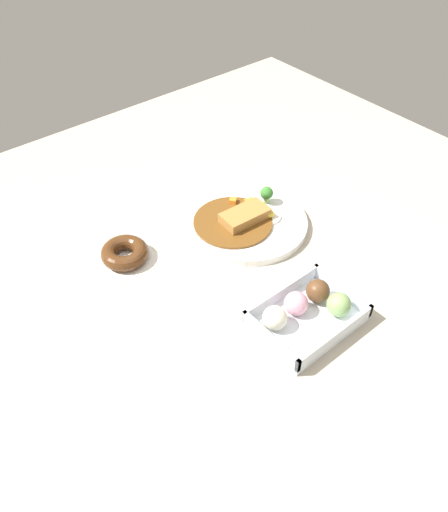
# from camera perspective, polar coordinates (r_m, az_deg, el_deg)

# --- Properties ---
(ground_plane) EXTENTS (1.60, 1.60, 0.00)m
(ground_plane) POSITION_cam_1_polar(r_m,az_deg,el_deg) (1.12, 3.60, -1.00)
(ground_plane) COLOR #B2A893
(curry_plate) EXTENTS (0.28, 0.28, 0.06)m
(curry_plate) POSITION_cam_1_polar(r_m,az_deg,el_deg) (1.21, 2.56, 3.95)
(curry_plate) COLOR white
(curry_plate) RESTS_ON ground_plane
(donut_box) EXTENTS (0.21, 0.15, 0.06)m
(donut_box) POSITION_cam_1_polar(r_m,az_deg,el_deg) (1.01, 9.32, -6.24)
(donut_box) COLOR silver
(donut_box) RESTS_ON ground_plane
(chocolate_ring_donut) EXTENTS (0.13, 0.13, 0.04)m
(chocolate_ring_donut) POSITION_cam_1_polar(r_m,az_deg,el_deg) (1.14, -11.11, 0.30)
(chocolate_ring_donut) COLOR white
(chocolate_ring_donut) RESTS_ON ground_plane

